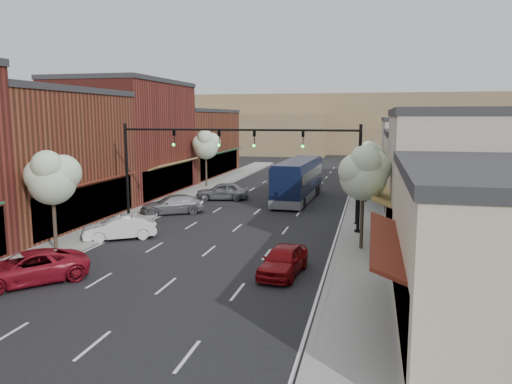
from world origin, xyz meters
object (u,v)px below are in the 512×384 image
Objects in this scene: tree_right_near at (364,172)px; parked_car_c at (173,205)px; signal_mast_right at (322,162)px; parked_car_a at (28,268)px; tree_left_near at (52,177)px; signal_mast_left at (158,158)px; tree_right_far at (367,158)px; red_hatchback at (283,260)px; coach_bus at (298,180)px; lamp_post_near at (357,183)px; parked_car_d at (222,191)px; parked_car_b at (119,228)px; lamp_post_far at (363,161)px; tree_left_far at (206,144)px.

parked_car_c is (-14.55, 7.80, -3.73)m from tree_right_near.
signal_mast_right is 18.04m from parked_car_a.
signal_mast_left is at bearing 71.90° from tree_left_near.
red_hatchback is at bearing -99.53° from tree_right_far.
tree_right_near reaches higher than red_hatchback.
lamp_post_near is at bearing -58.46° from coach_bus.
signal_mast_left is 11.53m from parked_car_d.
tree_right_far is 29.12m from parked_car_a.
parked_car_b is (-0.58, -4.65, -3.91)m from signal_mast_left.
red_hatchback is (-3.01, -29.22, -2.30)m from lamp_post_far.
coach_bus is (-5.43, 9.69, -1.12)m from lamp_post_near.
signal_mast_left is 1.89× the size of parked_car_b.
parked_car_d is at bearing 130.45° from tree_right_near.
red_hatchback is (-3.01, -11.72, -2.30)m from lamp_post_near.
parked_car_b is (-14.00, -7.15, -2.29)m from lamp_post_near.
tree_left_far is at bearing 152.69° from parked_car_b.
parked_car_d is (3.93, -7.14, -3.80)m from tree_left_far.
tree_left_far reaches higher than parked_car_a.
signal_mast_left is 1.97× the size of red_hatchback.
parked_car_a is at bearing -32.51° from parked_car_b.
tree_left_far is 1.38× the size of lamp_post_near.
tree_right_far is at bearing 81.83° from parked_car_d.
lamp_post_near is 11.17m from coach_bus.
parked_car_c is at bearing -81.77° from tree_left_far.
tree_right_near is at bearing 59.83° from parked_car_b.
signal_mast_right is 1.85× the size of lamp_post_near.
lamp_post_far is at bearing 90.72° from red_hatchback.
parked_car_a reaches higher than parked_car_b.
red_hatchback is at bearing -95.13° from signal_mast_right.
red_hatchback is 11.91m from parked_car_b.
tree_right_near is 1.26× the size of parked_car_d.
tree_left_near is at bearing -146.67° from lamp_post_near.
parked_car_d is at bearing 134.46° from parked_car_c.
parked_car_d is at bearing 121.07° from red_hatchback.
lamp_post_far is 0.94× the size of parked_car_d.
tree_right_near is 16.92m from parked_car_c.
lamp_post_far is 21.58m from parked_car_c.
parked_car_a is (-8.57, -25.26, -1.17)m from coach_bus.
coach_bus is at bearing -28.43° from tree_left_far.
parked_car_d reaches higher than parked_car_a.
tree_right_near reaches higher than lamp_post_far.
lamp_post_near is 0.94× the size of parked_car_d.
tree_right_near is at bearing -90.00° from tree_right_far.
parked_car_d is (-12.12, 8.30, -2.20)m from lamp_post_near.
lamp_post_near reaches higher than parked_car_a.
parked_car_c is 7.31m from parked_car_d.
coach_bus is (7.99, 12.19, -2.73)m from signal_mast_left.
tree_right_far is 22.31m from parked_car_b.
lamp_post_near is (-0.55, 6.56, -1.45)m from tree_right_near.
signal_mast_right is 1.51× the size of tree_right_far.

